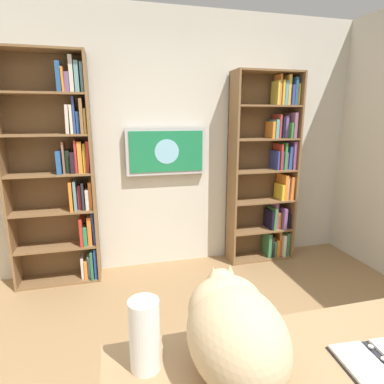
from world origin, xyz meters
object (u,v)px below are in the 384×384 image
object	(u,v)px
wall_mounted_tv	(166,151)
cat	(233,327)
bookshelf_left	(270,171)
paper_towel_roll	(145,335)
open_binder	(383,361)
bookshelf_right	(61,173)

from	to	relation	value
wall_mounted_tv	cat	world-z (taller)	wall_mounted_tv
bookshelf_left	wall_mounted_tv	world-z (taller)	bookshelf_left
bookshelf_left	paper_towel_roll	bearing A→B (deg)	53.27
bookshelf_left	open_binder	xyz separation A→B (m)	(0.79, 2.41, -0.30)
bookshelf_left	open_binder	distance (m)	2.55
cat	paper_towel_roll	world-z (taller)	cat
open_binder	bookshelf_left	bearing A→B (deg)	-108.13
bookshelf_right	wall_mounted_tv	distance (m)	1.05
cat	open_binder	world-z (taller)	cat
bookshelf_left	wall_mounted_tv	bearing A→B (deg)	-4.26
bookshelf_right	cat	world-z (taller)	bookshelf_right
bookshelf_left	paper_towel_roll	xyz separation A→B (m)	(1.65, 2.21, -0.17)
bookshelf_right	paper_towel_roll	size ratio (longest dim) A/B	8.13
open_binder	cat	bearing A→B (deg)	-11.18
bookshelf_left	paper_towel_roll	distance (m)	2.76
wall_mounted_tv	cat	bearing A→B (deg)	85.69
bookshelf_left	bookshelf_right	world-z (taller)	bookshelf_right
bookshelf_right	paper_towel_roll	bearing A→B (deg)	104.11
bookshelf_left	cat	distance (m)	2.67
bookshelf_right	open_binder	world-z (taller)	bookshelf_right
bookshelf_left	paper_towel_roll	world-z (taller)	bookshelf_left
open_binder	paper_towel_roll	distance (m)	0.89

